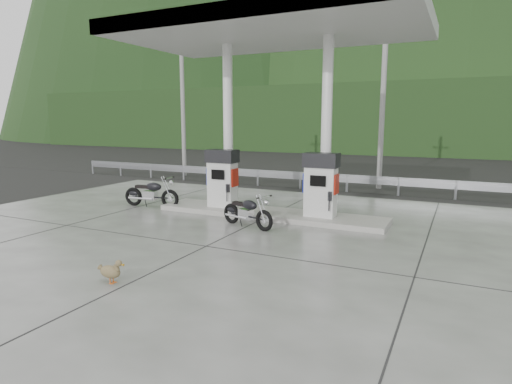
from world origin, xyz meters
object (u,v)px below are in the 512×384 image
at_px(gas_pump_right, 321,185).
at_px(duck, 110,272).
at_px(motorcycle_left, 151,194).
at_px(gas_pump_left, 222,178).
at_px(motorcycle_right, 247,212).

bearing_deg(gas_pump_right, duck, -107.52).
distance_m(gas_pump_right, motorcycle_left, 5.74).
distance_m(gas_pump_left, motorcycle_left, 2.60).
bearing_deg(gas_pump_right, motorcycle_right, -136.78).
xyz_separation_m(gas_pump_right, duck, (-1.93, -6.12, -0.86)).
height_order(gas_pump_left, gas_pump_right, same).
xyz_separation_m(gas_pump_right, motorcycle_left, (-5.69, -0.42, -0.61)).
bearing_deg(motorcycle_left, gas_pump_right, -3.70).
distance_m(gas_pump_right, duck, 6.47).
height_order(gas_pump_right, motorcycle_right, gas_pump_right).
bearing_deg(motorcycle_right, gas_pump_left, 155.83).
relative_size(gas_pump_right, duck, 3.39).
distance_m(motorcycle_right, duck, 4.66).
bearing_deg(duck, gas_pump_right, 73.07).
relative_size(motorcycle_right, duck, 3.20).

